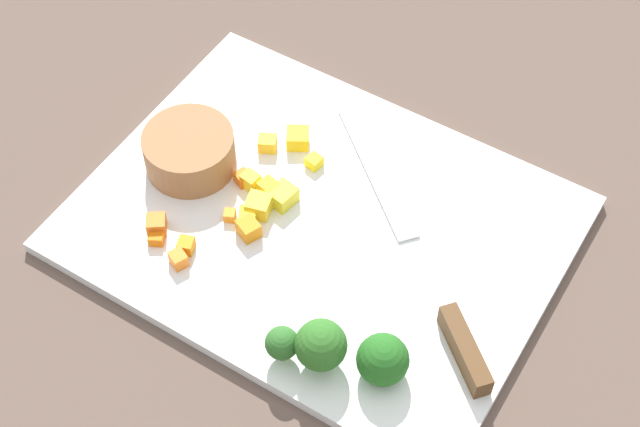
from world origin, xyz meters
TOP-DOWN VIEW (x-y plane):
  - ground_plane at (0.00, 0.00)m, footprint 4.00×4.00m
  - cutting_board at (0.00, 0.00)m, footprint 0.42×0.32m
  - prep_bowl at (-0.14, -0.01)m, footprint 0.08×0.08m
  - chef_knife at (0.13, -0.02)m, footprint 0.26×0.22m
  - carrot_dice_0 at (-0.08, -0.10)m, footprint 0.02×0.02m
  - carrot_dice_1 at (-0.12, -0.09)m, footprint 0.02×0.02m
  - carrot_dice_2 at (-0.07, -0.04)m, footprint 0.01×0.01m
  - carrot_dice_3 at (-0.08, -0.00)m, footprint 0.02×0.02m
  - carrot_dice_4 at (-0.08, -0.09)m, footprint 0.02×0.02m
  - carrot_dice_5 at (-0.11, -0.10)m, footprint 0.02×0.02m
  - carrot_dice_6 at (-0.05, -0.05)m, footprint 0.02×0.02m
  - pepper_dice_0 at (-0.04, 0.00)m, footprint 0.02×0.03m
  - pepper_dice_1 at (-0.05, -0.03)m, footprint 0.02×0.02m
  - pepper_dice_2 at (-0.07, 0.00)m, footprint 0.02×0.02m
  - pepper_dice_3 at (-0.07, 0.07)m, footprint 0.03×0.03m
  - pepper_dice_4 at (-0.05, 0.00)m, footprint 0.02×0.02m
  - pepper_dice_5 at (-0.04, 0.05)m, footprint 0.02×0.02m
  - pepper_dice_6 at (-0.09, 0.05)m, footprint 0.02×0.02m
  - pepper_dice_7 at (-0.05, -0.02)m, footprint 0.03×0.03m
  - broccoli_floret_0 at (0.08, -0.12)m, footprint 0.04×0.04m
  - broccoli_floret_1 at (0.05, -0.13)m, footprint 0.03×0.03m
  - broccoli_floret_2 at (0.12, -0.10)m, footprint 0.04×0.04m

SIDE VIEW (x-z plane):
  - ground_plane at x=0.00m, z-range 0.00..0.00m
  - cutting_board at x=0.00m, z-range 0.00..0.01m
  - carrot_dice_2 at x=-0.07m, z-range 0.01..0.02m
  - carrot_dice_5 at x=-0.11m, z-range 0.01..0.02m
  - pepper_dice_5 at x=-0.04m, z-range 0.01..0.02m
  - carrot_dice_3 at x=-0.08m, z-range 0.01..0.02m
  - carrot_dice_4 at x=-0.08m, z-range 0.01..0.02m
  - carrot_dice_0 at x=-0.08m, z-range 0.01..0.03m
  - pepper_dice_6 at x=-0.09m, z-range 0.01..0.03m
  - pepper_dice_1 at x=-0.05m, z-range 0.01..0.03m
  - pepper_dice_2 at x=-0.07m, z-range 0.01..0.03m
  - pepper_dice_3 at x=-0.07m, z-range 0.01..0.03m
  - chef_knife at x=0.13m, z-range 0.01..0.03m
  - carrot_dice_6 at x=-0.05m, z-range 0.01..0.03m
  - carrot_dice_1 at x=-0.12m, z-range 0.01..0.03m
  - pepper_dice_0 at x=-0.04m, z-range 0.01..0.03m
  - pepper_dice_4 at x=-0.05m, z-range 0.01..0.03m
  - pepper_dice_7 at x=-0.05m, z-range 0.01..0.03m
  - prep_bowl at x=-0.14m, z-range 0.01..0.05m
  - broccoli_floret_2 at x=0.12m, z-range 0.01..0.05m
  - broccoli_floret_1 at x=0.05m, z-range 0.01..0.05m
  - broccoli_floret_0 at x=0.08m, z-range 0.01..0.06m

